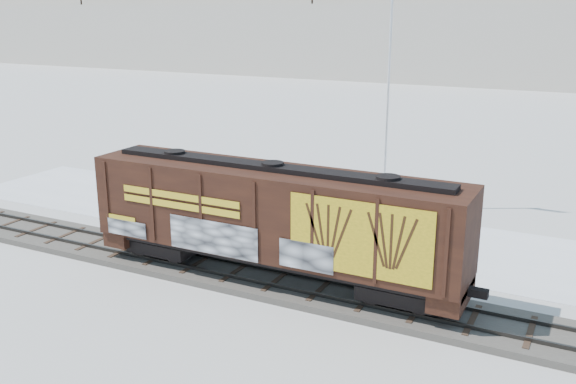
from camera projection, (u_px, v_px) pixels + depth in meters
The scene contains 8 objects.
ground at pixel (198, 269), 28.57m from camera, with size 500.00×500.00×0.00m, color white.
rail_track at pixel (198, 266), 28.53m from camera, with size 50.00×3.40×0.43m.
parking_strip at pixel (277, 221), 35.00m from camera, with size 40.00×8.00×0.03m, color white.
hopper_railcar at pixel (273, 216), 26.08m from camera, with size 15.97×3.06×4.75m.
flagpole at pixel (389, 123), 35.70m from camera, with size 2.30×0.90×13.32m.
car_silver at pixel (177, 200), 36.43m from camera, with size 1.56×3.89×1.33m, color #B3B5BB.
car_white at pixel (249, 200), 35.90m from camera, with size 1.76×5.04×1.66m, color silver.
car_dark at pixel (346, 216), 33.78m from camera, with size 1.74×4.28×1.24m, color black.
Camera 1 is at (15.59, -21.84, 11.14)m, focal length 40.00 mm.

